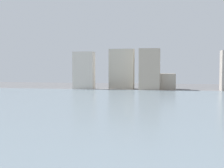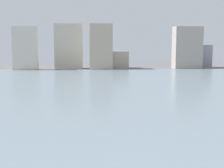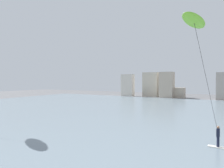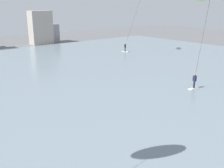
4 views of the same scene
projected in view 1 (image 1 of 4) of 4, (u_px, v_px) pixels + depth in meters
The scene contains 2 objects.
water_bay at pixel (157, 110), 31.64m from camera, with size 84.00×52.00×0.10m, color slate.
far_shore_buildings at pixel (165, 72), 59.32m from camera, with size 35.08×5.27×7.92m.
Camera 1 is at (0.92, -1.00, 4.60)m, focal length 49.71 mm.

